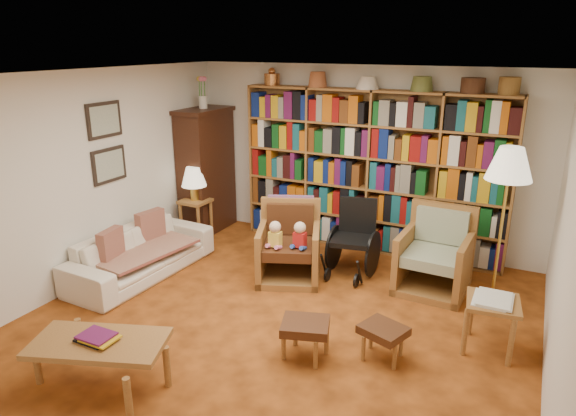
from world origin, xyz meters
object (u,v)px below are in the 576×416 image
Objects in this scene: footstool_a at (305,328)px; coffee_table at (99,346)px; sofa at (141,253)px; side_table_papers at (493,309)px; armchair_leather at (292,246)px; wheelchair at (353,240)px; armchair_sage at (435,257)px; side_table_lamp at (196,211)px; footstool_b at (383,332)px; floor_lamp at (509,171)px.

footstool_a is 0.42× the size of coffee_table.
sofa is 4.08m from side_table_papers.
armchair_leather is 1.89× the size of side_table_papers.
sofa is at bearing -152.29° from wheelchair.
side_table_lamp is at bearing 179.93° from armchair_sage.
coffee_table is at bearing -145.11° from side_table_papers.
wheelchair reaches higher than coffee_table.
armchair_leather is 0.84× the size of coffee_table.
sofa is 1.88m from armchair_leather.
footstool_b is at bearing -39.12° from armchair_leather.
wheelchair is (2.44, -0.06, -0.01)m from side_table_lamp.
sofa is at bearing -177.73° from side_table_papers.
armchair_sage reaches higher than footstool_a.
armchair_leather is 2.17× the size of footstool_b.
armchair_sage is 1.78× the size of side_table_papers.
side_table_papers is (1.73, -1.07, -0.00)m from wheelchair.
footstool_b is (0.65, 0.29, -0.03)m from footstool_a.
coffee_table is (-1.14, -3.07, -0.06)m from wheelchair.
footstool_b is at bearing -145.88° from side_table_papers.
footstool_a is at bearing -149.87° from side_table_papers.
armchair_leather is 0.77m from wheelchair.
armchair_leather is 2.60m from floor_lamp.
floor_lamp is (1.67, -0.12, 1.10)m from wheelchair.
footstool_a is at bearing -128.41° from floor_lamp.
coffee_table is at bearing -144.69° from sofa.
armchair_sage reaches higher than side_table_papers.
side_table_lamp reaches higher than coffee_table.
sofa is 3.78× the size of footstool_a.
wheelchair is 0.78× the size of coffee_table.
armchair_leather is (1.79, -0.47, -0.05)m from side_table_lamp.
armchair_leather is 1.71m from armchair_sage.
armchair_sage reaches higher than wheelchair.
armchair_sage is (1.65, 0.47, -0.02)m from armchair_leather.
side_table_lamp is 0.34× the size of floor_lamp.
armchair_sage is 1.34m from side_table_papers.
sofa is 1.30m from side_table_lamp.
floor_lamp reaches higher than armchair_sage.
footstool_a is 1.09× the size of footstool_b.
armchair_leather reaches higher than wheelchair.
footstool_a is at bearing -36.87° from side_table_lamp.
footstool_a is (0.23, -1.94, -0.14)m from wheelchair.
armchair_leather is at bearing 119.74° from footstool_a.
sofa is 2.64m from wheelchair.
coffee_table is at bearing -133.62° from floor_lamp.
footstool_a is (2.66, -2.00, -0.14)m from side_table_lamp.
floor_lamp is (4.01, 1.11, 1.25)m from sofa.
side_table_papers is at bearing 30.13° from footstool_a.
armchair_leather is at bearing 79.37° from coffee_table.
coffee_table is (-1.37, -1.13, 0.08)m from footstool_a.
coffee_table is at bearing -100.63° from armchair_leather.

